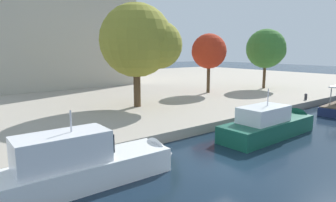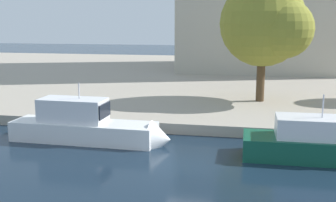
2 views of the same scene
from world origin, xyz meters
The scene contains 5 objects.
ground_plane centered at (0.00, 0.00, 0.00)m, with size 220.00×220.00×0.00m, color #142333.
dock_promenade centered at (0.00, 33.24, 0.36)m, with size 120.00×55.00×0.72m, color #A39989.
motor_yacht_1 centered at (-6.56, 3.12, 0.79)m, with size 10.08×2.51×4.35m.
motor_yacht_2 centered at (7.58, 2.35, 0.63)m, with size 9.61×2.76×4.45m.
tree_3 centered at (4.11, 14.64, 7.02)m, with size 7.44×7.24×9.99m.
Camera 2 is at (3.08, -20.18, 7.31)m, focal length 44.22 mm.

